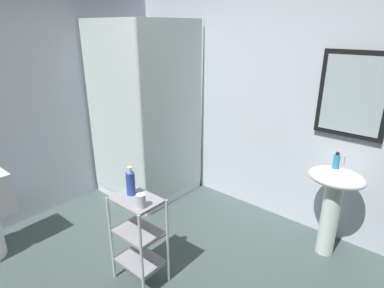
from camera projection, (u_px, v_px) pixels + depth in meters
name	position (u px, v px, depth m)	size (l,w,h in m)	color
wall_back	(275.00, 98.00, 3.18)	(4.20, 0.14, 2.50)	silver
wall_left	(2.00, 103.00, 3.00)	(0.10, 4.20, 2.50)	silver
shower_stall	(147.00, 159.00, 3.75)	(0.92, 0.92, 2.00)	white
pedestal_sink	(333.00, 195.00, 2.71)	(0.46, 0.37, 0.81)	white
sink_faucet	(343.00, 160.00, 2.70)	(0.03, 0.03, 0.10)	silver
storage_cart	(139.00, 233.00, 2.45)	(0.38, 0.28, 0.74)	silver
hand_soap_bottle	(336.00, 161.00, 2.65)	(0.05, 0.05, 0.14)	#389ED1
shampoo_bottle_blue	(131.00, 183.00, 2.37)	(0.07, 0.07, 0.23)	#2F48B0
rinse_cup	(141.00, 201.00, 2.21)	(0.07, 0.07, 0.10)	silver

